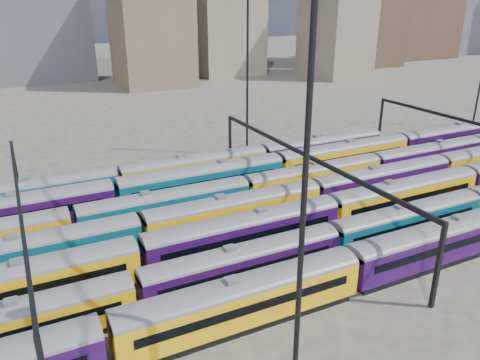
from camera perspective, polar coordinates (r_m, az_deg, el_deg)
name	(u,v)px	position (r m, az deg, el deg)	size (l,w,h in m)	color
ground	(226,233)	(52.64, -1.76, -6.45)	(500.00, 500.00, 0.00)	#433E38
rake_0	(243,297)	(37.65, 0.31, -14.03)	(104.56, 3.06, 5.16)	black
rake_1	(243,261)	(42.47, 0.42, -9.85)	(136.60, 2.86, 4.80)	black
rake_2	(331,210)	(52.54, 11.06, -3.56)	(128.32, 3.13, 5.27)	black
rake_3	(314,192)	(56.88, 9.03, -1.49)	(126.50, 3.08, 5.20)	black
rake_4	(166,203)	(54.10, -8.99, -2.83)	(142.43, 2.98, 5.01)	black
rake_5	(203,178)	(60.34, -4.56, 0.25)	(112.22, 3.28, 5.55)	black
rake_6	(28,193)	(61.41, -24.44, -1.45)	(106.58, 3.12, 5.26)	black
gantry_1	(21,211)	(45.98, -25.18, -3.50)	(0.35, 40.35, 8.03)	black
gantry_2	(304,163)	(54.50, 7.76, 2.12)	(0.35, 40.35, 8.03)	black
mast_2	(304,194)	(27.04, 7.84, -1.76)	(1.40, 0.50, 25.60)	black
mast_3	(247,70)	(75.50, 0.91, 13.25)	(1.40, 0.50, 25.60)	black
skyline	(360,9)	(193.26, 14.39, 19.54)	(399.22, 60.48, 50.03)	#665B4C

